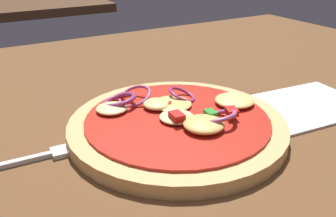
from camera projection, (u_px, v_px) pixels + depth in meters
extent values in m
cube|color=brown|center=(145.00, 170.00, 0.36)|extent=(1.31, 0.99, 0.03)
cylinder|color=tan|center=(177.00, 126.00, 0.40)|extent=(0.24, 0.24, 0.01)
cylinder|color=red|center=(177.00, 119.00, 0.39)|extent=(0.20, 0.20, 0.00)
ellipsoid|color=#E5BC60|center=(172.00, 104.00, 0.42)|extent=(0.05, 0.05, 0.01)
ellipsoid|color=#E5BC60|center=(204.00, 124.00, 0.37)|extent=(0.04, 0.04, 0.01)
ellipsoid|color=#EFCC72|center=(234.00, 100.00, 0.42)|extent=(0.05, 0.05, 0.01)
ellipsoid|color=#F4DB8E|center=(115.00, 107.00, 0.41)|extent=(0.03, 0.03, 0.01)
ellipsoid|color=#EFCC72|center=(157.00, 104.00, 0.41)|extent=(0.03, 0.03, 0.01)
ellipsoid|color=#F4DB8E|center=(177.00, 117.00, 0.39)|extent=(0.04, 0.04, 0.01)
torus|color=#93386B|center=(120.00, 100.00, 0.42)|extent=(0.06, 0.06, 0.02)
torus|color=#B25984|center=(135.00, 96.00, 0.43)|extent=(0.05, 0.05, 0.02)
torus|color=#93386B|center=(182.00, 95.00, 0.44)|extent=(0.05, 0.05, 0.02)
torus|color=#B25984|center=(215.00, 116.00, 0.38)|extent=(0.05, 0.05, 0.02)
cube|color=red|center=(167.00, 104.00, 0.41)|extent=(0.01, 0.01, 0.00)
cube|color=red|center=(177.00, 116.00, 0.38)|extent=(0.01, 0.02, 0.01)
cube|color=#2D8C28|center=(210.00, 113.00, 0.39)|extent=(0.01, 0.02, 0.01)
cube|color=red|center=(231.00, 111.00, 0.39)|extent=(0.02, 0.02, 0.01)
cube|color=silver|center=(61.00, 152.00, 0.36)|extent=(0.02, 0.02, 0.00)
cube|color=silver|center=(91.00, 149.00, 0.36)|extent=(0.04, 0.00, 0.00)
cube|color=silver|center=(89.00, 146.00, 0.37)|extent=(0.04, 0.00, 0.00)
cube|color=silver|center=(88.00, 144.00, 0.37)|extent=(0.04, 0.00, 0.00)
cube|color=silver|center=(86.00, 141.00, 0.38)|extent=(0.04, 0.00, 0.00)
cube|color=white|center=(305.00, 105.00, 0.46)|extent=(0.16, 0.12, 0.00)
cube|color=#4C301C|center=(6.00, 4.00, 1.30)|extent=(0.62, 0.56, 0.03)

